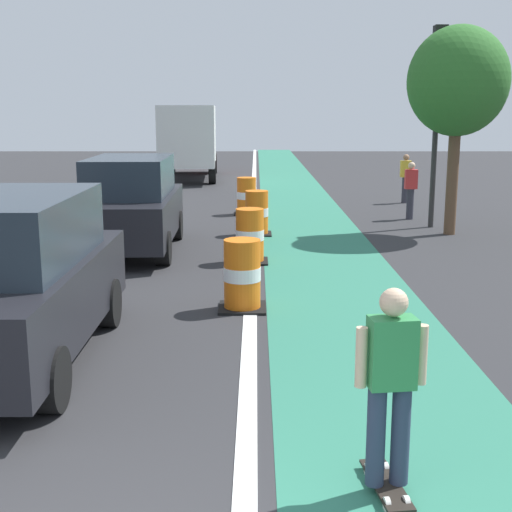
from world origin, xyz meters
TOP-DOWN VIEW (x-y plane):
  - bike_lane_strip at (2.40, 12.00)m, footprint 2.50×80.00m
  - lane_divider_stripe at (0.90, 12.00)m, footprint 0.20×80.00m
  - skateboarder_on_lane at (2.03, 1.56)m, footprint 0.57×0.82m
  - parked_suv_nearest at (-1.92, 4.51)m, footprint 1.94×4.61m
  - parked_suv_second at (-1.70, 11.34)m, footprint 2.01×4.64m
  - traffic_barrel_front at (0.78, 6.81)m, footprint 0.73×0.73m
  - traffic_barrel_mid at (0.86, 10.21)m, footprint 0.73×0.73m
  - traffic_barrel_back at (1.01, 13.41)m, footprint 0.73×0.73m
  - traffic_barrel_far at (0.71, 16.89)m, footprint 0.73×0.73m
  - delivery_truck_down_block at (-1.99, 27.90)m, footprint 2.65×7.70m
  - traffic_light_corner at (5.61, 14.56)m, footprint 0.41×0.32m
  - pedestrian_crossing at (5.34, 15.93)m, footprint 0.34×0.20m
  - pedestrian_waiting at (5.94, 19.48)m, footprint 0.34×0.20m
  - street_tree_sidewalk at (5.80, 13.48)m, footprint 2.40×2.40m

SIDE VIEW (x-z plane):
  - bike_lane_strip at x=2.40m, z-range 0.00..0.01m
  - lane_divider_stripe at x=0.90m, z-range 0.00..0.01m
  - traffic_barrel_front at x=0.78m, z-range -0.01..1.08m
  - traffic_barrel_mid at x=0.86m, z-range -0.01..1.08m
  - traffic_barrel_back at x=1.01m, z-range -0.01..1.08m
  - traffic_barrel_far at x=0.71m, z-range -0.01..1.08m
  - pedestrian_crossing at x=5.34m, z-range 0.06..1.67m
  - pedestrian_waiting at x=5.94m, z-range 0.06..1.67m
  - skateboarder_on_lane at x=2.03m, z-range 0.07..1.76m
  - parked_suv_nearest at x=-1.92m, z-range 0.02..2.06m
  - parked_suv_second at x=-1.70m, z-range 0.02..2.06m
  - delivery_truck_down_block at x=-1.99m, z-range 0.23..3.46m
  - traffic_light_corner at x=5.61m, z-range 0.95..6.05m
  - street_tree_sidewalk at x=5.80m, z-range 1.17..6.17m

